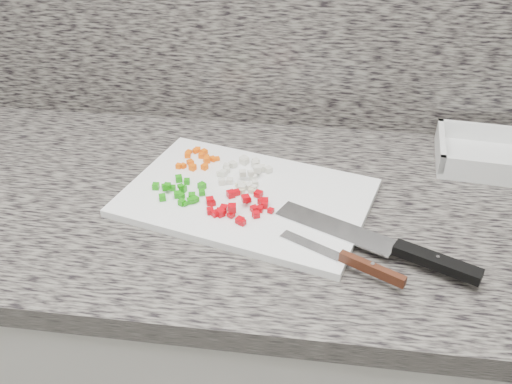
% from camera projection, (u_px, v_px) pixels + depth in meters
% --- Properties ---
extents(cabinet, '(3.92, 0.62, 0.86)m').
position_uv_depth(cabinet, '(243.00, 367.00, 1.29)').
color(cabinet, beige).
rests_on(cabinet, ground).
extents(countertop, '(3.96, 0.64, 0.04)m').
position_uv_depth(countertop, '(240.00, 205.00, 1.04)').
color(countertop, slate).
rests_on(countertop, cabinet).
extents(cutting_board, '(0.48, 0.38, 0.01)m').
position_uv_depth(cutting_board, '(246.00, 197.00, 1.02)').
color(cutting_board, white).
rests_on(cutting_board, countertop).
extents(carrot_pile, '(0.08, 0.08, 0.01)m').
position_uv_depth(carrot_pile, '(198.00, 159.00, 1.10)').
color(carrot_pile, '#FF5D05').
rests_on(carrot_pile, cutting_board).
extents(onion_pile, '(0.10, 0.11, 0.02)m').
position_uv_depth(onion_pile, '(245.00, 172.00, 1.06)').
color(onion_pile, silver).
rests_on(onion_pile, cutting_board).
extents(green_pepper_pile, '(0.10, 0.09, 0.02)m').
position_uv_depth(green_pepper_pile, '(181.00, 191.00, 1.01)').
color(green_pepper_pile, '#1B930D').
rests_on(green_pepper_pile, cutting_board).
extents(red_pepper_pile, '(0.12, 0.10, 0.02)m').
position_uv_depth(red_pepper_pile, '(239.00, 206.00, 0.97)').
color(red_pepper_pile, '#C4020C').
rests_on(red_pepper_pile, cutting_board).
extents(garlic_pile, '(0.04, 0.04, 0.01)m').
position_uv_depth(garlic_pile, '(245.00, 189.00, 1.02)').
color(garlic_pile, beige).
rests_on(garlic_pile, cutting_board).
extents(chef_knife, '(0.32, 0.17, 0.02)m').
position_uv_depth(chef_knife, '(400.00, 249.00, 0.88)').
color(chef_knife, silver).
rests_on(chef_knife, cutting_board).
extents(paring_knife, '(0.19, 0.11, 0.02)m').
position_uv_depth(paring_knife, '(356.00, 263.00, 0.85)').
color(paring_knife, silver).
rests_on(paring_knife, cutting_board).
extents(tray, '(0.24, 0.18, 0.05)m').
position_uv_depth(tray, '(496.00, 157.00, 1.12)').
color(tray, white).
rests_on(tray, countertop).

